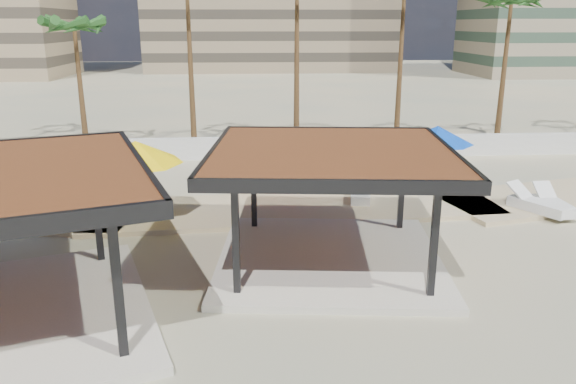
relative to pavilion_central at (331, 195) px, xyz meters
name	(u,v)px	position (x,y,z in m)	size (l,w,h in m)	color
ground	(243,294)	(-2.66, -2.04, -2.14)	(200.00, 200.00, 0.00)	tan
promenade	(294,204)	(-0.66, 5.62, -2.08)	(44.45, 7.97, 0.24)	#C6B284
boundary_wall	(245,148)	(-2.66, 13.96, -1.54)	(56.00, 0.30, 1.20)	silver
pavilion_central	(331,195)	(0.00, 0.00, 0.00)	(7.75, 7.75, 3.59)	beige
umbrella_b	(136,152)	(-6.41, 3.76, 0.57)	(3.32, 3.32, 2.94)	beige
umbrella_c	(281,142)	(-1.08, 7.16, 0.16)	(3.32, 3.32, 2.47)	beige
umbrella_d	(437,135)	(5.59, 7.16, 0.39)	(4.06, 4.06, 2.73)	beige
lounger_a	(43,217)	(-9.92, 3.83, -1.78)	(0.88, 2.06, 0.76)	white
lounger_b	(360,193)	(2.10, 5.90, -1.75)	(1.14, 2.41, 0.88)	white
lounger_c	(538,205)	(8.57, 3.81, -1.74)	(1.90, 2.49, 0.92)	white
lounger_d	(554,205)	(9.22, 3.82, -1.75)	(0.78, 2.29, 0.86)	white
palm_c	(74,30)	(-11.66, 16.06, 4.60)	(3.00, 3.00, 7.82)	brown
palm_g	(511,6)	(12.34, 16.16, 5.85)	(3.00, 3.00, 9.15)	brown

